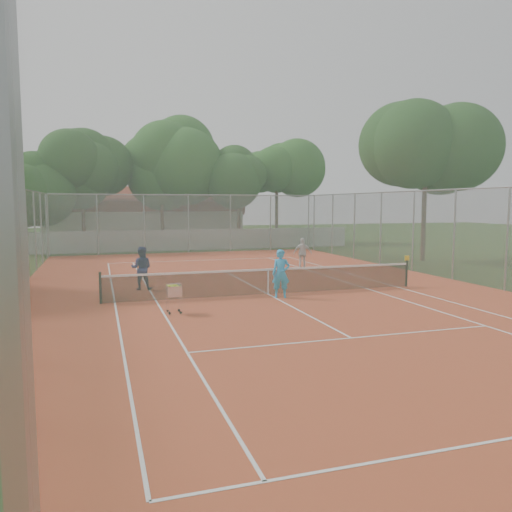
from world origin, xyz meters
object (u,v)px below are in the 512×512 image
object	(u,v)px
clubhouse	(144,217)
player_far_right	(303,253)
tennis_net	(268,281)
player_far_left	(142,268)
ball_hopper	(174,298)
player_near	(281,274)

from	to	relation	value
clubhouse	player_far_right	xyz separation A→B (m)	(6.12, -22.48, -1.38)
tennis_net	player_far_right	xyz separation A→B (m)	(4.12, 6.52, 0.31)
player_far_left	ball_hopper	distance (m)	4.75
tennis_net	player_far_right	distance (m)	7.72
player_far_left	player_far_right	distance (m)	9.41
clubhouse	player_near	size ratio (longest dim) A/B	9.50
tennis_net	ball_hopper	size ratio (longest dim) A/B	12.51
player_far_left	ball_hopper	xyz separation A→B (m)	(0.58, -4.70, -0.37)
player_far_right	ball_hopper	size ratio (longest dim) A/B	1.68
tennis_net	player_far_right	bearing A→B (deg)	57.69
clubhouse	player_near	bearing A→B (deg)	-85.71
player_far_right	ball_hopper	world-z (taller)	player_far_right
tennis_net	player_near	world-z (taller)	player_near
clubhouse	player_far_right	world-z (taller)	clubhouse
clubhouse	player_far_right	distance (m)	23.34
tennis_net	player_far_right	world-z (taller)	player_far_right
ball_hopper	tennis_net	bearing A→B (deg)	17.72
clubhouse	ball_hopper	bearing A→B (deg)	-93.30
tennis_net	ball_hopper	world-z (taller)	tennis_net
tennis_net	player_far_left	xyz separation A→B (m)	(-4.38, 2.48, 0.35)
clubhouse	player_near	xyz separation A→B (m)	(2.23, -29.74, -1.32)
tennis_net	clubhouse	bearing A→B (deg)	93.95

